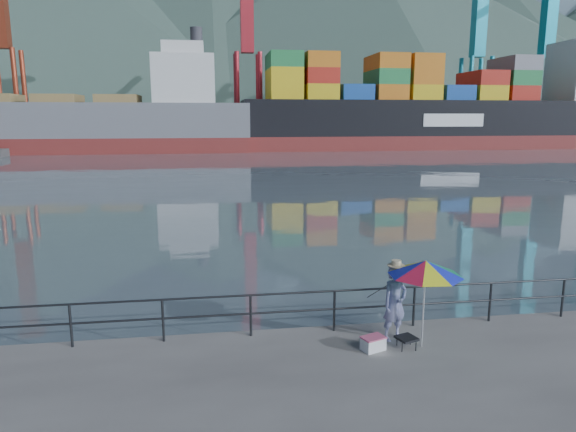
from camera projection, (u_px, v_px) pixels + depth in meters
The scene contains 13 objects.
harbor_water at pixel (217, 136), 136.76m from camera, with size 500.00×280.00×0.00m, color slate.
far_dock at pixel (270, 142), 102.29m from camera, with size 200.00×40.00×0.40m, color #514F4C.
guardrail at pixel (293, 312), 12.10m from camera, with size 22.00×0.06×1.03m.
mountains at pixel (307, 41), 211.09m from camera, with size 600.00×332.80×80.00m.
port_cranes at pixel (390, 55), 93.55m from camera, with size 116.00×28.00×38.40m.
container_stacks at pixel (399, 126), 105.89m from camera, with size 58.00×5.40×7.80m.
fisherman at pixel (395, 303), 11.72m from camera, with size 0.63×0.42×1.74m, color navy.
beach_umbrella at pixel (426, 268), 11.14m from camera, with size 2.07×2.07×2.00m.
folding_stool at pixel (406, 342), 11.38m from camera, with size 0.51×0.51×0.27m.
cooler_bag at pixel (373, 344), 11.29m from camera, with size 0.49×0.32×0.28m, color white.
fishing_rod at pixel (385, 320), 12.99m from camera, with size 0.02×0.02×1.96m, color black.
bulk_carrier at pixel (84, 123), 75.91m from camera, with size 52.51×9.09×14.50m.
container_ship at pixel (448, 112), 86.21m from camera, with size 65.79×10.97×18.10m.
Camera 1 is at (-1.81, -9.60, 5.07)m, focal length 32.00 mm.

